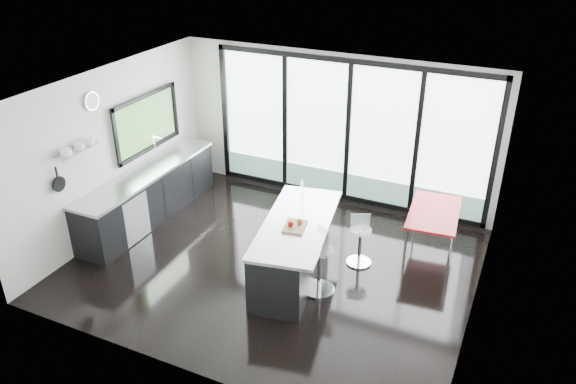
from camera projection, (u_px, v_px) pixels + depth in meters
The scene contains 11 objects.
floor at pixel (274, 263), 8.86m from camera, with size 6.00×5.00×0.00m, color black.
ceiling at pixel (272, 91), 7.58m from camera, with size 6.00×5.00×0.00m, color white.
wall_back at pixel (347, 138), 10.17m from camera, with size 6.00×0.09×2.80m.
wall_front at pixel (174, 275), 6.21m from camera, with size 6.00×0.00×2.80m, color beige.
wall_left at pixel (122, 136), 9.48m from camera, with size 0.26×5.00×2.80m.
wall_right at pixel (486, 228), 7.11m from camera, with size 0.00×5.00×2.80m, color beige.
counter_cabinets at pixel (149, 194), 9.97m from camera, with size 0.69×3.24×1.36m.
island at pixel (292, 247), 8.41m from camera, with size 1.35×2.40×1.20m.
bar_stool_near at pixel (319, 269), 8.08m from camera, with size 0.47×0.47×0.75m, color silver.
bar_stool_far at pixel (360, 246), 8.73m from camera, with size 0.39×0.39×0.63m, color silver.
red_table at pixel (432, 231), 9.06m from camera, with size 0.76×1.33×0.71m, color maroon.
Camera 1 is at (3.29, -6.60, 5.06)m, focal length 35.00 mm.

